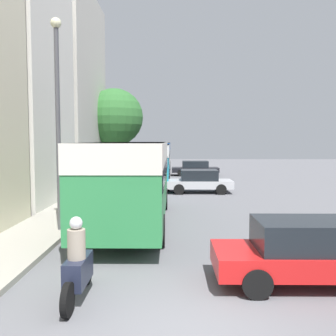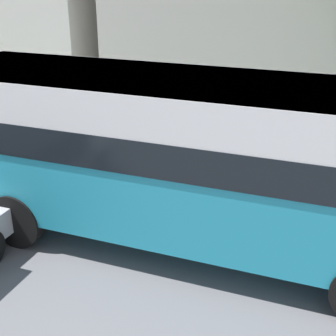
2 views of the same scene
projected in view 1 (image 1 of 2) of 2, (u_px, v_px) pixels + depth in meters
ground_plane at (199, 336)px, 6.21m from camera, size 120.00×120.00×0.00m
building_far_terrace at (51, 90)px, 27.56m from camera, size 6.35×9.74×13.97m
bus_lead at (132, 171)px, 14.43m from camera, size 2.65×10.11×3.18m
bus_following at (152, 159)px, 27.06m from camera, size 2.50×9.26×2.96m
bus_third_in_line at (157, 153)px, 38.70m from camera, size 2.65×9.77×3.03m
motorcycle_behind_lead at (78, 267)px, 7.60m from camera, size 0.38×2.24×1.73m
car_crossing at (195, 168)px, 34.84m from camera, size 4.34×1.89×1.37m
car_far_curb at (307, 251)px, 8.40m from camera, size 4.19×1.80×1.47m
car_distant at (199, 181)px, 23.33m from camera, size 4.09×1.96×1.43m
pedestrian_near_curb at (111, 169)px, 28.62m from camera, size 0.42×0.42×1.82m
street_tree at (115, 117)px, 30.95m from camera, size 4.73×4.73×7.40m
lamp_post at (58, 108)px, 12.76m from camera, size 0.36×0.36×7.22m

